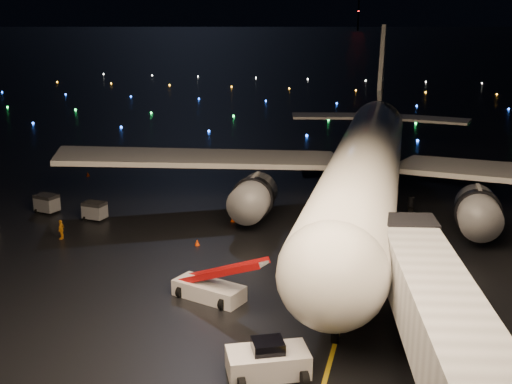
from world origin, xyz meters
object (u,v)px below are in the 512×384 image
pushback_tug (268,358)px  baggage_cart_0 (95,211)px  belt_loader (209,274)px  airliner (369,124)px  baggage_cart_1 (47,204)px  crew_c (61,229)px

pushback_tug → baggage_cart_0: 29.90m
pushback_tug → belt_loader: bearing=101.5°
belt_loader → airliner: bearing=87.5°
baggage_cart_0 → baggage_cart_1: (-5.35, 0.87, 0.04)m
belt_loader → pushback_tug: bearing=-35.9°
pushback_tug → crew_c: size_ratio=2.51×
pushback_tug → crew_c: (-21.17, 15.92, -0.16)m
crew_c → baggage_cart_0: (0.16, 5.36, -0.01)m
belt_loader → baggage_cart_0: (-15.17, 13.23, -0.87)m
airliner → baggage_cart_1: bearing=-166.6°
crew_c → airliner: bearing=112.9°
pushback_tug → baggage_cart_0: (-21.00, 21.28, -0.16)m
baggage_cart_1 → crew_c: bearing=-36.6°
crew_c → baggage_cart_0: crew_c is taller
airliner → crew_c: (-23.47, -13.73, -7.46)m
crew_c → baggage_cart_1: baggage_cart_1 is taller
pushback_tug → baggage_cart_0: size_ratio=2.15×
pushback_tug → belt_loader: size_ratio=0.59×
crew_c → baggage_cart_0: size_ratio=0.86×
belt_loader → baggage_cart_1: bearing=163.7°
belt_loader → baggage_cart_1: belt_loader is taller
crew_c → baggage_cart_0: 5.36m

